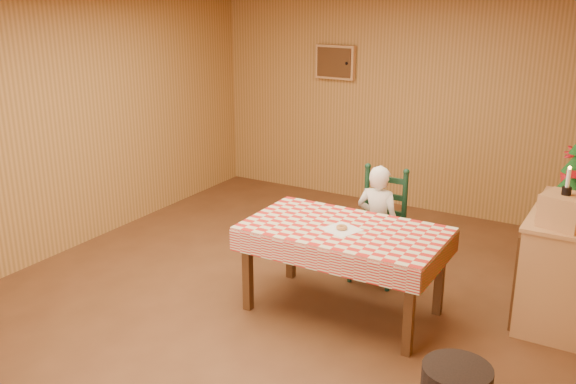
% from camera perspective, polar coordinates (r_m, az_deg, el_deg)
% --- Properties ---
extents(ground, '(6.00, 6.00, 0.00)m').
position_cam_1_polar(ground, '(5.81, -1.00, -9.47)').
color(ground, brown).
rests_on(ground, ground).
extents(cabin_walls, '(5.10, 6.05, 2.65)m').
position_cam_1_polar(cabin_walls, '(5.69, 1.68, 9.33)').
color(cabin_walls, '#B48141').
rests_on(cabin_walls, ground).
extents(dining_table, '(1.66, 0.96, 0.77)m').
position_cam_1_polar(dining_table, '(5.34, 5.01, -4.00)').
color(dining_table, '#522F16').
rests_on(dining_table, ground).
extents(ladder_chair, '(0.44, 0.40, 1.08)m').
position_cam_1_polar(ladder_chair, '(6.08, 8.14, -3.17)').
color(ladder_chair, black).
rests_on(ladder_chair, ground).
extents(seated_child, '(0.41, 0.27, 1.12)m').
position_cam_1_polar(seated_child, '(6.01, 7.96, -2.82)').
color(seated_child, white).
rests_on(seated_child, ground).
extents(napkin, '(0.33, 0.33, 0.00)m').
position_cam_1_polar(napkin, '(5.27, 4.80, -3.33)').
color(napkin, white).
rests_on(napkin, dining_table).
extents(donut, '(0.10, 0.10, 0.03)m').
position_cam_1_polar(donut, '(5.26, 4.80, -3.15)').
color(donut, '#BF8244').
rests_on(donut, napkin).
extents(shelf_unit, '(0.54, 1.24, 0.93)m').
position_cam_1_polar(shelf_unit, '(5.85, 23.05, -5.80)').
color(shelf_unit, tan).
rests_on(shelf_unit, ground).
extents(crate, '(0.36, 0.36, 0.25)m').
position_cam_1_polar(crate, '(5.27, 23.31, -1.51)').
color(crate, tan).
rests_on(crate, shelf_unit).
extents(flower_arrangement, '(0.29, 0.29, 0.41)m').
position_cam_1_polar(flower_arrangement, '(6.16, 24.14, 1.85)').
color(flower_arrangement, '#9E0E16').
rests_on(flower_arrangement, shelf_unit).
extents(candle_set, '(0.07, 0.07, 0.22)m').
position_cam_1_polar(candle_set, '(5.21, 23.57, 0.45)').
color(candle_set, black).
rests_on(candle_set, crate).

